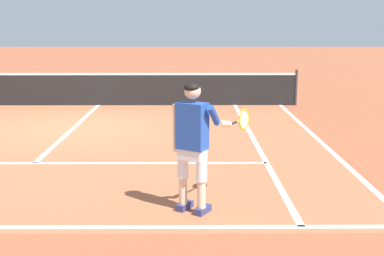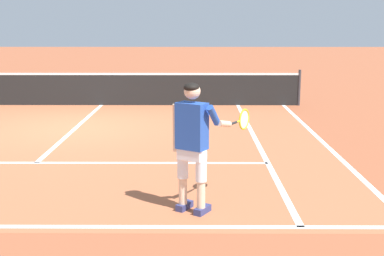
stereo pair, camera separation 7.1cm
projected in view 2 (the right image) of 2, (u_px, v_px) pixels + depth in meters
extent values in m
plane|color=#9E5133|center=(76.00, 128.00, 12.02)|extent=(80.00, 80.00, 0.00)
cube|color=#B2603D|center=(62.00, 140.00, 10.74)|extent=(10.98, 9.67, 0.00)
cube|color=white|center=(37.00, 163.00, 9.01)|extent=(8.23, 0.10, 0.01)
cube|color=white|center=(77.00, 126.00, 12.15)|extent=(0.10, 6.40, 0.01)
cube|color=white|center=(256.00, 140.00, 10.72)|extent=(0.10, 9.27, 0.01)
cube|color=white|center=(321.00, 140.00, 10.71)|extent=(0.10, 9.27, 0.01)
cylinder|color=#333338|center=(299.00, 88.00, 15.14)|extent=(0.08, 0.08, 1.07)
cube|color=black|center=(101.00, 90.00, 15.19)|extent=(11.84, 0.02, 0.91)
cube|color=white|center=(100.00, 74.00, 15.09)|extent=(11.84, 0.03, 0.06)
cube|color=navy|center=(185.00, 206.00, 6.78)|extent=(0.24, 0.30, 0.09)
cube|color=navy|center=(203.00, 210.00, 6.63)|extent=(0.24, 0.30, 0.09)
cylinder|color=beige|center=(183.00, 191.00, 6.70)|extent=(0.11, 0.11, 0.36)
cylinder|color=silver|center=(183.00, 163.00, 6.62)|extent=(0.14, 0.14, 0.41)
cylinder|color=beige|center=(201.00, 194.00, 6.55)|extent=(0.11, 0.11, 0.36)
cylinder|color=silver|center=(201.00, 166.00, 6.48)|extent=(0.14, 0.14, 0.41)
cube|color=silver|center=(192.00, 152.00, 6.51)|extent=(0.39, 0.35, 0.20)
cube|color=#234CAD|center=(192.00, 126.00, 6.44)|extent=(0.44, 0.39, 0.60)
cylinder|color=beige|center=(176.00, 128.00, 6.58)|extent=(0.09, 0.09, 0.62)
cylinder|color=#234CAD|center=(214.00, 115.00, 6.35)|extent=(0.21, 0.27, 0.29)
cylinder|color=beige|center=(224.00, 124.00, 6.53)|extent=(0.22, 0.29, 0.14)
sphere|color=beige|center=(192.00, 91.00, 6.36)|extent=(0.21, 0.21, 0.21)
ellipsoid|color=black|center=(191.00, 87.00, 6.33)|extent=(0.27, 0.27, 0.12)
cylinder|color=#232326|center=(233.00, 123.00, 6.72)|extent=(0.13, 0.19, 0.03)
cylinder|color=yellow|center=(238.00, 121.00, 6.84)|extent=(0.07, 0.10, 0.02)
torus|color=yellow|center=(244.00, 119.00, 6.99)|extent=(0.18, 0.27, 0.30)
cylinder|color=silver|center=(244.00, 119.00, 6.99)|extent=(0.13, 0.21, 0.25)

